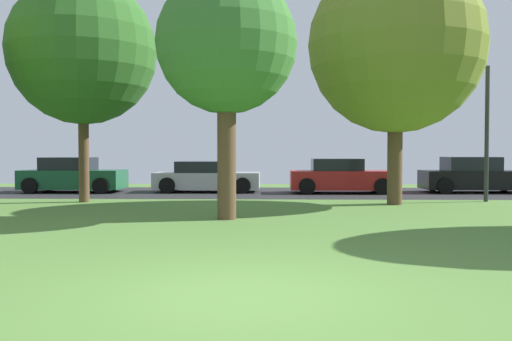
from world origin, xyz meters
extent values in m
plane|color=#547F38|center=(0.00, 0.00, 0.00)|extent=(44.00, 44.00, 0.00)
cube|color=#28282B|center=(0.00, 16.00, 0.00)|extent=(44.00, 6.40, 0.01)
cylinder|color=brown|center=(-5.90, 11.62, 1.54)|extent=(0.34, 0.34, 3.07)
sphere|color=#2D6023|center=(-5.90, 11.62, 4.96)|extent=(4.80, 4.80, 4.80)
cylinder|color=brown|center=(-0.80, 7.17, 1.51)|extent=(0.46, 0.46, 3.03)
sphere|color=#38702D|center=(-0.80, 7.17, 4.30)|extent=(3.45, 3.45, 3.45)
cylinder|color=brown|center=(4.16, 11.08, 1.53)|extent=(0.47, 0.47, 3.07)
sphere|color=olive|center=(4.16, 11.08, 4.97)|extent=(5.46, 5.46, 5.46)
cube|color=#195633|center=(-7.87, 16.04, 0.53)|extent=(4.04, 1.89, 0.77)
cube|color=black|center=(-8.07, 16.04, 1.18)|extent=(1.94, 1.66, 0.52)
cylinder|color=black|center=(-6.46, 16.99, 0.32)|extent=(0.64, 0.22, 0.64)
cylinder|color=black|center=(-6.46, 15.09, 0.32)|extent=(0.64, 0.22, 0.64)
cylinder|color=black|center=(-9.28, 16.99, 0.32)|extent=(0.64, 0.22, 0.64)
cylinder|color=black|center=(-9.28, 15.09, 0.32)|extent=(0.64, 0.22, 0.64)
cube|color=#B7B7BC|center=(-2.38, 16.31, 0.48)|extent=(4.31, 1.75, 0.66)
cube|color=black|center=(-2.59, 16.31, 1.04)|extent=(2.07, 1.54, 0.46)
cylinder|color=black|center=(-0.87, 17.18, 0.32)|extent=(0.64, 0.22, 0.64)
cylinder|color=black|center=(-0.87, 15.43, 0.32)|extent=(0.64, 0.22, 0.64)
cylinder|color=black|center=(-3.89, 17.18, 0.32)|extent=(0.64, 0.22, 0.64)
cylinder|color=black|center=(-3.89, 15.43, 0.32)|extent=(0.64, 0.22, 0.64)
cube|color=#B21E1E|center=(3.11, 15.90, 0.53)|extent=(4.15, 1.73, 0.75)
cube|color=black|center=(2.91, 15.90, 1.14)|extent=(1.99, 1.52, 0.48)
cylinder|color=black|center=(4.57, 16.77, 0.32)|extent=(0.64, 0.22, 0.64)
cylinder|color=black|center=(4.57, 15.04, 0.32)|extent=(0.64, 0.22, 0.64)
cylinder|color=black|center=(1.66, 16.77, 0.32)|extent=(0.64, 0.22, 0.64)
cylinder|color=black|center=(1.66, 15.04, 0.32)|extent=(0.64, 0.22, 0.64)
cube|color=black|center=(8.61, 16.32, 0.52)|extent=(4.28, 1.74, 0.75)
cube|color=black|center=(8.39, 16.32, 1.18)|extent=(2.06, 1.54, 0.55)
cylinder|color=black|center=(10.10, 17.20, 0.32)|extent=(0.64, 0.22, 0.64)
cylinder|color=black|center=(7.11, 17.20, 0.32)|extent=(0.64, 0.22, 0.64)
cylinder|color=black|center=(7.11, 15.45, 0.32)|extent=(0.64, 0.22, 0.64)
cylinder|color=#2D2D33|center=(7.43, 12.20, 2.25)|extent=(0.14, 0.14, 4.50)
camera|label=1|loc=(0.34, -6.18, 1.64)|focal=38.35mm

